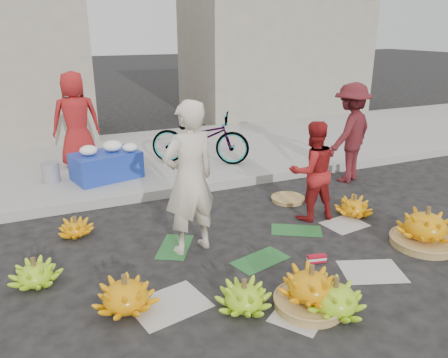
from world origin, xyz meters
name	(u,v)px	position (x,y,z in m)	size (l,w,h in m)	color
ground	(260,251)	(0.00, 0.00, 0.00)	(80.00, 80.00, 0.00)	black
curb	(196,187)	(0.00, 2.20, 0.07)	(40.00, 0.25, 0.15)	gray
sidewalk	(161,155)	(0.00, 4.30, 0.06)	(40.00, 4.00, 0.12)	gray
building_right	(274,28)	(4.50, 7.70, 2.50)	(5.00, 3.00, 5.00)	gray
newspaper_scatter	(296,285)	(0.00, -0.80, 0.00)	(3.20, 1.80, 0.00)	#BDB7AF
banana_leaves	(245,245)	(-0.10, 0.20, 0.00)	(2.00, 1.00, 0.00)	#1C5525
banana_bunch_0	(125,294)	(-1.69, -0.50, 0.16)	(0.70, 0.70, 0.37)	orange
banana_bunch_1	(244,297)	(-0.67, -0.94, 0.14)	(0.66, 0.66, 0.32)	#7ABC1A
banana_bunch_2	(310,290)	(-0.09, -1.17, 0.19)	(0.66, 0.66, 0.45)	olive
banana_bunch_3	(335,298)	(0.07, -1.32, 0.16)	(0.66, 0.66, 0.37)	#7ABC1A
banana_bunch_4	(425,228)	(1.89, -0.67, 0.22)	(0.90, 0.90, 0.51)	olive
banana_bunch_5	(354,207)	(1.70, 0.40, 0.13)	(0.53, 0.53, 0.32)	orange
banana_bunch_6	(35,273)	(-2.46, 0.29, 0.13)	(0.54, 0.54, 0.31)	#7ABC1A
banana_bunch_7	(76,228)	(-1.96, 1.30, 0.11)	(0.45, 0.45, 0.27)	orange
basket_spare	(288,199)	(1.14, 1.23, 0.03)	(0.49, 0.49, 0.06)	olive
incense_stack	(317,259)	(0.46, -0.50, 0.05)	(0.22, 0.07, 0.09)	#AA1222
vendor_cream	(189,179)	(-0.74, 0.37, 0.90)	(0.66, 0.43, 1.80)	beige
vendor_red	(312,171)	(1.09, 0.58, 0.69)	(0.67, 0.52, 1.37)	#AC1C1A
man_striped	(350,133)	(2.58, 1.67, 0.84)	(1.09, 0.62, 1.68)	maroon
flower_table	(107,164)	(-1.26, 3.08, 0.37)	(1.19, 0.90, 0.62)	#18309C
grey_bucket	(51,172)	(-2.14, 3.27, 0.28)	(0.28, 0.28, 0.32)	gray
flower_vendor	(76,119)	(-1.59, 4.04, 0.97)	(0.83, 0.54, 1.70)	#AC1C1A
bicycle	(200,138)	(0.48, 3.28, 0.60)	(1.82, 0.63, 0.96)	gray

